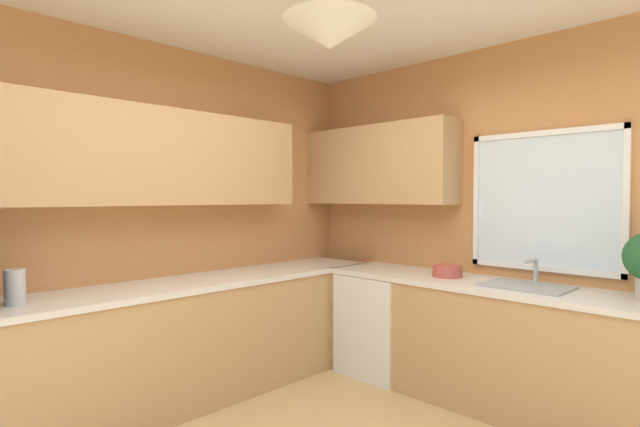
# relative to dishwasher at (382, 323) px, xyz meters

# --- Properties ---
(room_shell) EXTENTS (3.96, 4.10, 2.75)m
(room_shell) POSITION_rel_dishwasher_xyz_m (0.11, -1.09, 1.47)
(room_shell) COLOR #C6844C
(room_shell) RESTS_ON ground_plane
(counter_run_left) EXTENTS (0.65, 3.71, 0.89)m
(counter_run_left) POSITION_rel_dishwasher_xyz_m (-0.66, -1.65, 0.02)
(counter_run_left) COLOR tan
(counter_run_left) RESTS_ON ground_plane
(counter_run_back) EXTENTS (3.05, 0.65, 0.89)m
(counter_run_back) POSITION_rel_dishwasher_xyz_m (1.16, 0.03, 0.02)
(counter_run_back) COLOR tan
(counter_run_back) RESTS_ON ground_plane
(dishwasher) EXTENTS (0.60, 0.60, 0.85)m
(dishwasher) POSITION_rel_dishwasher_xyz_m (0.00, 0.00, 0.00)
(dishwasher) COLOR white
(dishwasher) RESTS_ON ground_plane
(kettle) EXTENTS (0.11, 0.11, 0.21)m
(kettle) POSITION_rel_dishwasher_xyz_m (-0.64, -2.59, 0.57)
(kettle) COLOR #B7B7BC
(kettle) RESTS_ON counter_run_left
(sink_assembly) EXTENTS (0.54, 0.40, 0.19)m
(sink_assembly) POSITION_rel_dishwasher_xyz_m (1.21, 0.04, 0.48)
(sink_assembly) COLOR #9EA0A5
(sink_assembly) RESTS_ON counter_run_back
(bowl) EXTENTS (0.23, 0.23, 0.09)m
(bowl) POSITION_rel_dishwasher_xyz_m (0.61, 0.03, 0.51)
(bowl) COLOR #B74C42
(bowl) RESTS_ON counter_run_back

